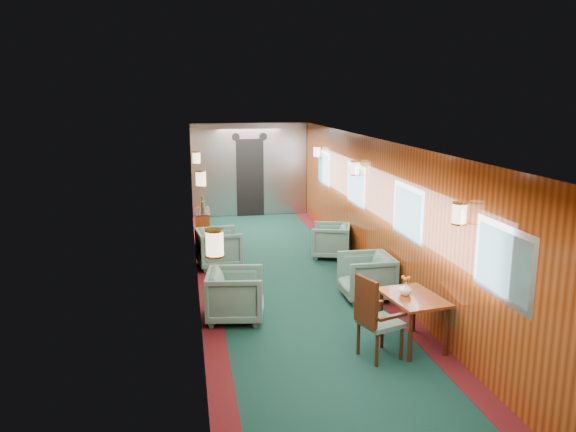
{
  "coord_description": "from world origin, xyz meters",
  "views": [
    {
      "loc": [
        -1.63,
        -8.45,
        3.13
      ],
      "look_at": [
        0.0,
        0.43,
        1.15
      ],
      "focal_mm": 35.0,
      "sensor_mm": 36.0,
      "label": 1
    }
  ],
  "objects_px": {
    "dining_table": "(413,304)",
    "side_chair": "(374,315)",
    "armchair_right_far": "(331,241)",
    "armchair_right_near": "(366,277)",
    "credenza": "(203,229)",
    "armchair_left_near": "(236,295)",
    "armchair_left_far": "(219,248)"
  },
  "relations": [
    {
      "from": "dining_table",
      "to": "side_chair",
      "type": "distance_m",
      "value": 0.65
    },
    {
      "from": "dining_table",
      "to": "credenza",
      "type": "bearing_deg",
      "value": 108.29
    },
    {
      "from": "credenza",
      "to": "armchair_right_far",
      "type": "distance_m",
      "value": 2.63
    },
    {
      "from": "dining_table",
      "to": "side_chair",
      "type": "bearing_deg",
      "value": -164.56
    },
    {
      "from": "armchair_right_far",
      "to": "armchair_right_near",
      "type": "bearing_deg",
      "value": 17.28
    },
    {
      "from": "armchair_right_near",
      "to": "armchair_right_far",
      "type": "height_order",
      "value": "armchair_right_near"
    },
    {
      "from": "credenza",
      "to": "armchair_right_far",
      "type": "relative_size",
      "value": 1.51
    },
    {
      "from": "dining_table",
      "to": "armchair_right_far",
      "type": "relative_size",
      "value": 1.32
    },
    {
      "from": "credenza",
      "to": "armchair_left_near",
      "type": "bearing_deg",
      "value": -85.03
    },
    {
      "from": "side_chair",
      "to": "credenza",
      "type": "relative_size",
      "value": 0.95
    },
    {
      "from": "dining_table",
      "to": "credenza",
      "type": "relative_size",
      "value": 0.87
    },
    {
      "from": "dining_table",
      "to": "armchair_left_far",
      "type": "xyz_separation_m",
      "value": [
        -2.18,
        3.78,
        -0.2
      ]
    },
    {
      "from": "credenza",
      "to": "armchair_right_near",
      "type": "relative_size",
      "value": 1.41
    },
    {
      "from": "armchair_left_far",
      "to": "credenza",
      "type": "bearing_deg",
      "value": 4.95
    },
    {
      "from": "side_chair",
      "to": "dining_table",
      "type": "bearing_deg",
      "value": 4.62
    },
    {
      "from": "armchair_left_near",
      "to": "armchair_right_near",
      "type": "height_order",
      "value": "armchair_left_near"
    },
    {
      "from": "dining_table",
      "to": "armchair_right_far",
      "type": "bearing_deg",
      "value": 82.45
    },
    {
      "from": "side_chair",
      "to": "armchair_right_far",
      "type": "relative_size",
      "value": 1.43
    },
    {
      "from": "dining_table",
      "to": "side_chair",
      "type": "xyz_separation_m",
      "value": [
        -0.6,
        -0.26,
        0.01
      ]
    },
    {
      "from": "armchair_right_far",
      "to": "armchair_left_far",
      "type": "bearing_deg",
      "value": -66.04
    },
    {
      "from": "side_chair",
      "to": "armchair_right_near",
      "type": "relative_size",
      "value": 1.34
    },
    {
      "from": "side_chair",
      "to": "armchair_left_far",
      "type": "height_order",
      "value": "side_chair"
    },
    {
      "from": "armchair_right_near",
      "to": "armchair_right_far",
      "type": "distance_m",
      "value": 2.29
    },
    {
      "from": "dining_table",
      "to": "armchair_right_near",
      "type": "xyz_separation_m",
      "value": [
        -0.04,
        1.72,
        -0.2
      ]
    },
    {
      "from": "armchair_left_far",
      "to": "armchair_right_near",
      "type": "xyz_separation_m",
      "value": [
        2.14,
        -2.06,
        -0.0
      ]
    },
    {
      "from": "armchair_left_near",
      "to": "armchair_right_far",
      "type": "distance_m",
      "value": 3.47
    },
    {
      "from": "side_chair",
      "to": "armchair_left_near",
      "type": "relative_size",
      "value": 1.31
    },
    {
      "from": "side_chair",
      "to": "credenza",
      "type": "bearing_deg",
      "value": 90.75
    },
    {
      "from": "dining_table",
      "to": "armchair_right_near",
      "type": "bearing_deg",
      "value": 83.64
    },
    {
      "from": "armchair_left_near",
      "to": "armchair_right_far",
      "type": "height_order",
      "value": "armchair_left_near"
    },
    {
      "from": "armchair_left_near",
      "to": "armchair_right_far",
      "type": "xyz_separation_m",
      "value": [
        2.1,
        2.76,
        -0.03
      ]
    },
    {
      "from": "armchair_left_far",
      "to": "armchair_right_near",
      "type": "relative_size",
      "value": 1.0
    }
  ]
}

